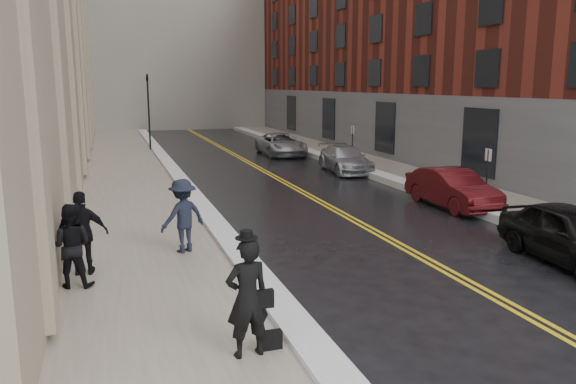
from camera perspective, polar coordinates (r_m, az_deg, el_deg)
ground at (r=11.51m, az=11.51°, el=-12.60°), size 160.00×160.00×0.00m
sidewalk_left at (r=25.56m, az=-15.72°, el=0.43°), size 4.00×64.00×0.15m
sidewalk_right at (r=29.27m, az=11.70°, el=1.91°), size 3.00×64.00×0.15m
lane_stripe_a at (r=26.68m, az=-0.80°, el=1.12°), size 0.12×64.00×0.01m
lane_stripe_b at (r=26.75m, az=-0.31°, el=1.15°), size 0.12×64.00×0.01m
snow_ridge_left at (r=25.72m, az=-10.61°, el=0.85°), size 0.70×60.80×0.26m
snow_ridge_right at (r=28.40m, az=8.44°, el=1.90°), size 0.85×60.80×0.30m
building_right at (r=39.66m, az=18.26°, el=16.85°), size 14.00×50.00×18.00m
traffic_signal at (r=39.27m, az=-13.99°, el=8.47°), size 0.18×0.15×5.20m
parking_sign_near at (r=21.87m, az=19.58°, el=1.90°), size 0.06×0.35×2.23m
parking_sign_far at (r=32.15m, az=6.57°, el=5.16°), size 0.06×0.35×2.23m
car_black at (r=16.07m, az=27.01°, el=-3.91°), size 2.21×4.64×1.53m
car_maroon at (r=21.73m, az=16.36°, el=0.35°), size 1.54×4.41×1.45m
car_silver_near at (r=29.54m, az=5.83°, el=3.34°), size 2.24×4.79×1.35m
car_silver_far at (r=36.32m, az=-0.71°, el=4.87°), size 2.38×5.15×1.43m
pedestrian_main at (r=9.25m, az=-4.16°, el=-10.68°), size 0.79×0.57×2.00m
pedestrian_a at (r=13.16m, az=-21.18°, el=-5.10°), size 1.05×0.90×1.87m
pedestrian_b at (r=15.07m, az=-10.63°, el=-2.38°), size 1.45×1.18×1.96m
pedestrian_c at (r=13.91m, az=-20.15°, el=-3.95°), size 1.21×0.63×1.98m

